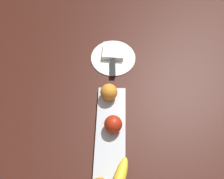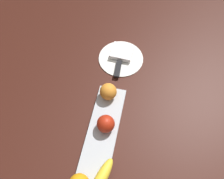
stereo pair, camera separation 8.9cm
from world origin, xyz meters
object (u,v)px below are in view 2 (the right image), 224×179
apple (106,124)px  fruit_tray (101,139)px  dinner_plate (121,58)px  folded_napkin (122,52)px  orange_near_apple (108,92)px  knife (117,66)px  banana (101,178)px

apple → fruit_tray: bearing=169.5°
fruit_tray → dinner_plate: (0.40, 0.00, -0.01)m
fruit_tray → apple: apple is taller
folded_napkin → fruit_tray: bearing=180.0°
apple → dinner_plate: apple is taller
apple → dinner_plate: 0.36m
apple → orange_near_apple: size_ratio=0.99×
fruit_tray → apple: bearing=-10.5°
apple → folded_napkin: bearing=1.3°
orange_near_apple → knife: size_ratio=0.39×
orange_near_apple → knife: (0.16, -0.01, -0.04)m
folded_napkin → knife: folded_napkin is taller
fruit_tray → folded_napkin: 0.43m
dinner_plate → banana: bearing=-176.3°
dinner_plate → knife: 0.06m
folded_napkin → knife: 0.08m
banana → knife: (0.49, 0.04, -0.03)m
orange_near_apple → apple: bearing=-171.4°
banana → folded_napkin: banana is taller
orange_near_apple → dinner_plate: bearing=-3.2°
fruit_tray → banana: (-0.14, -0.04, 0.03)m
banana → knife: size_ratio=0.85×
apple → dinner_plate: size_ratio=0.33×
fruit_tray → banana: banana is taller
apple → folded_napkin: 0.38m
dinner_plate → knife: knife is taller
orange_near_apple → knife: orange_near_apple is taller
dinner_plate → knife: size_ratio=1.16×
knife → fruit_tray: bearing=178.5°
banana → orange_near_apple: orange_near_apple is taller
banana → knife: banana is taller
fruit_tray → folded_napkin: bearing=0.0°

